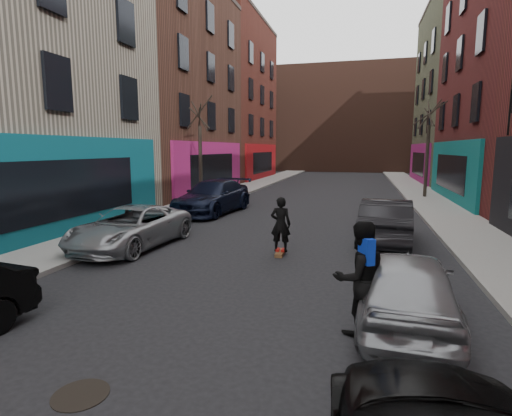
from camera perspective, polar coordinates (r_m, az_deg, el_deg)
The scene contains 14 objects.
sidewalk_left at distance 33.71m, azimuth -0.04°, elevation 3.38°, with size 2.50×84.00×0.13m, color gray.
sidewalk_right at distance 32.83m, azimuth 21.58°, elevation 2.64°, with size 2.50×84.00×0.13m, color gray.
buildings_left at distance 24.88m, azimuth -26.92°, elevation 19.63°, with size 12.00×56.00×16.50m, color #5C1D1A.
building_far at distance 58.64m, azimuth 12.77°, elevation 12.13°, with size 40.00×10.00×14.00m, color #47281E.
tree_left_far at distance 22.18m, azimuth -7.99°, elevation 9.21°, with size 2.00×2.00×6.50m, color black, non-canonical shape.
tree_right_far at distance 26.74m, azimuth 23.36°, elevation 8.79°, with size 2.00×2.00×6.80m, color black, non-canonical shape.
parked_left_far at distance 13.05m, azimuth -17.42°, elevation -2.63°, with size 2.13×4.61×1.28m, color #92959A.
parked_left_end at distance 19.25m, azimuth -6.18°, elevation 1.61°, with size 2.19×5.39×1.56m, color black.
parked_right_far at distance 7.58m, azimuth 20.74°, elevation -10.51°, with size 1.59×3.95×1.34m, color gray.
parked_right_end at distance 13.76m, azimuth 18.10°, elevation -1.74°, with size 1.54×4.42×1.46m, color black.
skateboard at distance 11.76m, azimuth 3.51°, elevation -6.41°, with size 0.22×0.80×0.10m, color brown.
skateboarder at distance 11.57m, azimuth 3.54°, elevation -2.33°, with size 0.58×0.38×1.60m, color black.
pedestrian at distance 6.88m, azimuth 14.57°, elevation -9.63°, with size 1.17×1.09×1.91m.
manhole at distance 5.96m, azimuth -23.77°, elevation -23.23°, with size 0.70×0.70×0.01m, color black.
Camera 1 is at (2.36, -2.46, 3.07)m, focal length 28.00 mm.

